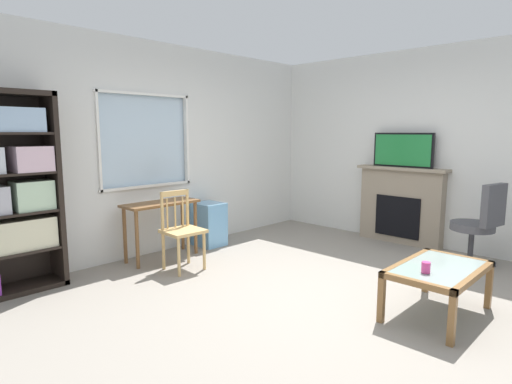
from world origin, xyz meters
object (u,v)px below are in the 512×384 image
bookshelf (7,190)px  tv (403,150)px  wooden_chair (182,229)px  coffee_table (438,273)px  office_chair (480,221)px  desk_under_window (161,213)px  fireplace (401,205)px  sippy_cup (426,267)px  plastic_drawer_unit (209,224)px

bookshelf → tv: 4.80m
wooden_chair → bookshelf: bearing=158.3°
coffee_table → office_chair: bearing=4.9°
desk_under_window → wooden_chair: size_ratio=1.05×
wooden_chair → fireplace: bearing=-24.2°
desk_under_window → office_chair: 3.76m
fireplace → sippy_cup: size_ratio=14.06×
bookshelf → sippy_cup: bookshelf is taller
wooden_chair → coffee_table: 2.71m
desk_under_window → coffee_table: desk_under_window is taller
plastic_drawer_unit → office_chair: (1.51, -3.01, 0.26)m
tv → coffee_table: (-2.04, -1.30, -0.95)m
bookshelf → office_chair: bearing=-37.9°
desk_under_window → tv: size_ratio=1.11×
plastic_drawer_unit → coffee_table: size_ratio=0.61×
coffee_table → tv: bearing=32.5°
tv → office_chair: size_ratio=0.85×
bookshelf → desk_under_window: 1.69m
bookshelf → wooden_chair: bookshelf is taller
fireplace → plastic_drawer_unit: bearing=137.0°
wooden_chair → coffee_table: wooden_chair is taller
office_chair → sippy_cup: (-1.83, -0.12, -0.08)m
plastic_drawer_unit → fireplace: 2.72m
bookshelf → wooden_chair: size_ratio=2.18×
bookshelf → desk_under_window: (1.63, -0.11, -0.44)m
desk_under_window → wooden_chair: (-0.07, -0.51, -0.12)m
fireplace → office_chair: 1.26m
tv → plastic_drawer_unit: bearing=136.7°
plastic_drawer_unit → tv: size_ratio=0.70×
desk_under_window → fireplace: bearing=-32.9°
plastic_drawer_unit → fireplace: fireplace is taller
wooden_chair → office_chair: (2.38, -2.45, 0.09)m
office_chair → sippy_cup: size_ratio=11.11×
coffee_table → sippy_cup: 0.27m
coffee_table → wooden_chair: bearing=107.0°
sippy_cup → fireplace: bearing=29.2°
bookshelf → plastic_drawer_unit: (2.43, -0.06, -0.72)m
desk_under_window → wooden_chair: bearing=-97.5°
office_chair → coffee_table: 1.60m
plastic_drawer_unit → coffee_table: 3.15m
wooden_chair → sippy_cup: wooden_chair is taller
bookshelf → plastic_drawer_unit: bookshelf is taller
coffee_table → plastic_drawer_unit: bearing=88.6°
tv → sippy_cup: 2.75m
bookshelf → wooden_chair: 1.77m
coffee_table → sippy_cup: sippy_cup is taller
desk_under_window → tv: tv is taller
desk_under_window → fireplace: fireplace is taller
plastic_drawer_unit → tv: 2.88m
desk_under_window → sippy_cup: desk_under_window is taller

